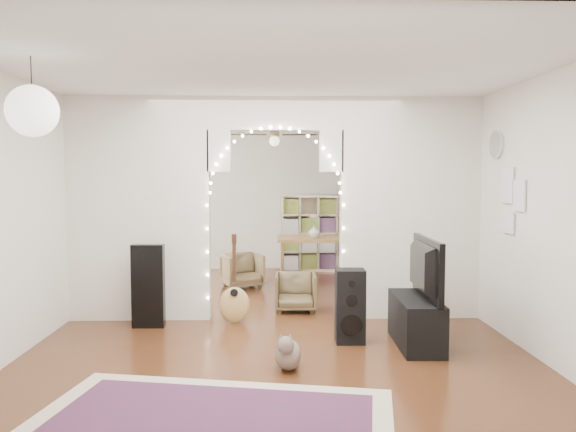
{
  "coord_description": "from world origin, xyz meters",
  "views": [
    {
      "loc": [
        -0.05,
        -6.84,
        1.74
      ],
      "look_at": [
        0.16,
        0.3,
        1.24
      ],
      "focal_mm": 35.0,
      "sensor_mm": 36.0,
      "label": 1
    }
  ],
  "objects_px": {
    "acoustic_guitar": "(234,290)",
    "dining_chair_right": "(296,292)",
    "media_console": "(416,322)",
    "dining_table": "(314,241)",
    "bookcase": "(318,233)",
    "floor_speaker": "(350,306)",
    "dining_chair_left": "(242,271)"
  },
  "relations": [
    {
      "from": "acoustic_guitar",
      "to": "dining_chair_right",
      "type": "bearing_deg",
      "value": 40.46
    },
    {
      "from": "dining_chair_right",
      "to": "media_console",
      "type": "bearing_deg",
      "value": -51.06
    },
    {
      "from": "dining_chair_right",
      "to": "acoustic_guitar",
      "type": "bearing_deg",
      "value": -139.81
    },
    {
      "from": "dining_table",
      "to": "acoustic_guitar",
      "type": "bearing_deg",
      "value": -113.13
    },
    {
      "from": "dining_chair_right",
      "to": "bookcase",
      "type": "bearing_deg",
      "value": 81.73
    },
    {
      "from": "dining_table",
      "to": "floor_speaker",
      "type": "bearing_deg",
      "value": -86.76
    },
    {
      "from": "floor_speaker",
      "to": "dining_chair_left",
      "type": "distance_m",
      "value": 3.24
    },
    {
      "from": "media_console",
      "to": "bookcase",
      "type": "bearing_deg",
      "value": 99.15
    },
    {
      "from": "acoustic_guitar",
      "to": "bookcase",
      "type": "xyz_separation_m",
      "value": [
        1.31,
        3.75,
        0.31
      ]
    },
    {
      "from": "bookcase",
      "to": "acoustic_guitar",
      "type": "bearing_deg",
      "value": -93.79
    },
    {
      "from": "media_console",
      "to": "dining_chair_left",
      "type": "distance_m",
      "value": 3.66
    },
    {
      "from": "media_console",
      "to": "dining_table",
      "type": "xyz_separation_m",
      "value": [
        -0.79,
        3.48,
        0.43
      ]
    },
    {
      "from": "acoustic_guitar",
      "to": "dining_chair_left",
      "type": "height_order",
      "value": "acoustic_guitar"
    },
    {
      "from": "media_console",
      "to": "dining_table",
      "type": "bearing_deg",
      "value": 104.36
    },
    {
      "from": "dining_chair_left",
      "to": "acoustic_guitar",
      "type": "bearing_deg",
      "value": -109.77
    },
    {
      "from": "floor_speaker",
      "to": "dining_chair_left",
      "type": "bearing_deg",
      "value": 114.32
    },
    {
      "from": "media_console",
      "to": "dining_table",
      "type": "relative_size",
      "value": 0.82
    },
    {
      "from": "dining_table",
      "to": "dining_chair_right",
      "type": "bearing_deg",
      "value": -100.21
    },
    {
      "from": "acoustic_guitar",
      "to": "media_console",
      "type": "xyz_separation_m",
      "value": [
        1.93,
        -0.95,
        -0.14
      ]
    },
    {
      "from": "acoustic_guitar",
      "to": "dining_chair_left",
      "type": "relative_size",
      "value": 1.53
    },
    {
      "from": "acoustic_guitar",
      "to": "media_console",
      "type": "distance_m",
      "value": 2.15
    },
    {
      "from": "dining_table",
      "to": "dining_chair_left",
      "type": "distance_m",
      "value": 1.29
    },
    {
      "from": "bookcase",
      "to": "media_console",
      "type": "bearing_deg",
      "value": -67.02
    },
    {
      "from": "floor_speaker",
      "to": "dining_table",
      "type": "distance_m",
      "value": 3.36
    },
    {
      "from": "media_console",
      "to": "dining_chair_left",
      "type": "xyz_separation_m",
      "value": [
        -1.95,
        3.1,
        0.02
      ]
    },
    {
      "from": "bookcase",
      "to": "dining_table",
      "type": "distance_m",
      "value": 1.23
    },
    {
      "from": "media_console",
      "to": "dining_chair_left",
      "type": "bearing_deg",
      "value": 123.68
    },
    {
      "from": "dining_chair_left",
      "to": "dining_chair_right",
      "type": "relative_size",
      "value": 1.09
    },
    {
      "from": "media_console",
      "to": "bookcase",
      "type": "relative_size",
      "value": 0.71
    },
    {
      "from": "acoustic_guitar",
      "to": "floor_speaker",
      "type": "relative_size",
      "value": 1.17
    },
    {
      "from": "media_console",
      "to": "dining_chair_right",
      "type": "height_order",
      "value": "media_console"
    },
    {
      "from": "acoustic_guitar",
      "to": "dining_chair_right",
      "type": "distance_m",
      "value": 0.97
    }
  ]
}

